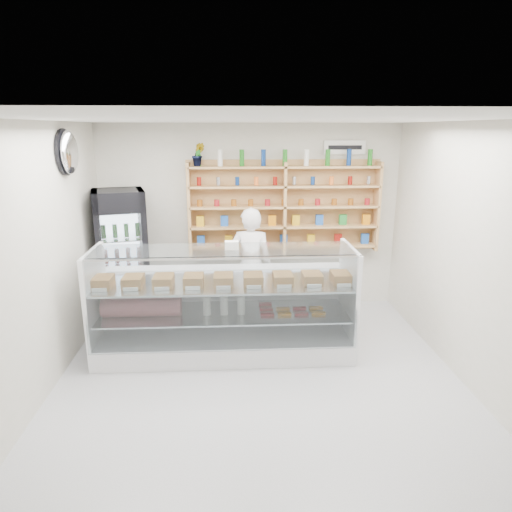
{
  "coord_description": "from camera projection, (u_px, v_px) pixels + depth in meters",
  "views": [
    {
      "loc": [
        -0.29,
        -4.36,
        2.71
      ],
      "look_at": [
        -0.0,
        0.9,
        1.24
      ],
      "focal_mm": 32.0,
      "sensor_mm": 36.0,
      "label": 1
    }
  ],
  "objects": [
    {
      "name": "room",
      "position": [
        261.0,
        265.0,
        4.56
      ],
      "size": [
        5.0,
        5.0,
        5.0
      ],
      "color": "#B3B4B8",
      "rests_on": "ground"
    },
    {
      "name": "display_counter",
      "position": [
        225.0,
        325.0,
        5.66
      ],
      "size": [
        3.12,
        0.93,
        1.36
      ],
      "color": "white",
      "rests_on": "floor"
    },
    {
      "name": "shop_worker",
      "position": [
        251.0,
        265.0,
        6.51
      ],
      "size": [
        0.67,
        0.5,
        1.67
      ],
      "primitive_type": "imported",
      "rotation": [
        0.0,
        0.0,
        2.97
      ],
      "color": "white",
      "rests_on": "floor"
    },
    {
      "name": "drinks_cooler",
      "position": [
        122.0,
        256.0,
        6.51
      ],
      "size": [
        0.84,
        0.83,
        1.91
      ],
      "rotation": [
        0.0,
        0.0,
        0.27
      ],
      "color": "black",
      "rests_on": "floor"
    },
    {
      "name": "wall_shelving",
      "position": [
        284.0,
        207.0,
        6.78
      ],
      "size": [
        2.84,
        0.28,
        1.33
      ],
      "color": "tan",
      "rests_on": "back_wall"
    },
    {
      "name": "potted_plant",
      "position": [
        198.0,
        154.0,
        6.51
      ],
      "size": [
        0.19,
        0.16,
        0.33
      ],
      "primitive_type": "imported",
      "rotation": [
        0.0,
        0.0,
        0.07
      ],
      "color": "#1E6626",
      "rests_on": "wall_shelving"
    },
    {
      "name": "security_mirror",
      "position": [
        69.0,
        152.0,
        5.31
      ],
      "size": [
        0.15,
        0.5,
        0.5
      ],
      "primitive_type": "ellipsoid",
      "color": "silver",
      "rests_on": "left_wall"
    },
    {
      "name": "wall_sign",
      "position": [
        345.0,
        147.0,
        6.73
      ],
      "size": [
        0.62,
        0.03,
        0.2
      ],
      "primitive_type": "cube",
      "color": "white",
      "rests_on": "back_wall"
    }
  ]
}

